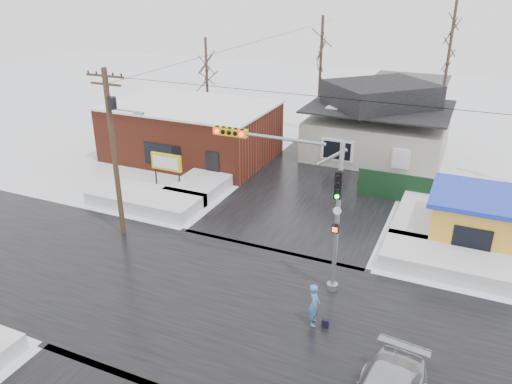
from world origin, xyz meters
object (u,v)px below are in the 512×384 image
at_px(kiosk, 474,219).
at_px(pedestrian, 314,305).
at_px(traffic_signal, 303,192).
at_px(marquee_sign, 166,163).
at_px(utility_pole, 114,145).

xyz_separation_m(kiosk, pedestrian, (-5.53, -9.67, -0.53)).
height_order(traffic_signal, marquee_sign, traffic_signal).
relative_size(marquee_sign, kiosk, 0.55).
relative_size(utility_pole, pedestrian, 4.85).
bearing_deg(pedestrian, utility_pole, 61.46).
distance_m(traffic_signal, kiosk, 10.43).
height_order(marquee_sign, pedestrian, marquee_sign).
relative_size(traffic_signal, kiosk, 1.52).
relative_size(utility_pole, kiosk, 1.96).
bearing_deg(pedestrian, kiosk, -43.34).
relative_size(kiosk, pedestrian, 2.48).
xyz_separation_m(marquee_sign, kiosk, (18.50, 0.50, -0.46)).
relative_size(traffic_signal, pedestrian, 3.77).
bearing_deg(traffic_signal, marquee_sign, 150.28).
bearing_deg(utility_pole, pedestrian, -14.96).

